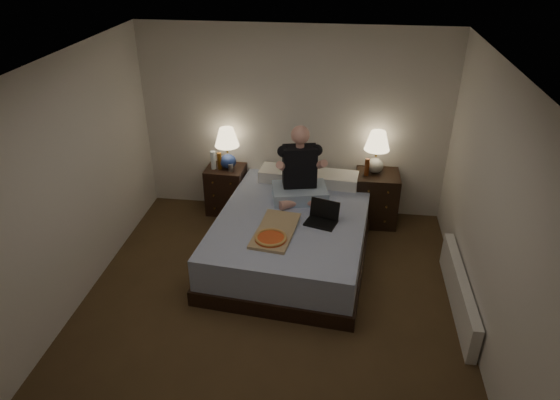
# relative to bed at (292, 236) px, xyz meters

# --- Properties ---
(floor) EXTENTS (4.00, 4.50, 0.00)m
(floor) POSITION_rel_bed_xyz_m (-0.12, -1.07, -0.28)
(floor) COLOR brown
(floor) RESTS_ON ground
(ceiling) EXTENTS (4.00, 4.50, 0.00)m
(ceiling) POSITION_rel_bed_xyz_m (-0.12, -1.07, 2.22)
(ceiling) COLOR white
(ceiling) RESTS_ON ground
(wall_back) EXTENTS (4.00, 0.00, 2.50)m
(wall_back) POSITION_rel_bed_xyz_m (-0.12, 1.18, 0.97)
(wall_back) COLOR silver
(wall_back) RESTS_ON ground
(wall_left) EXTENTS (0.00, 4.50, 2.50)m
(wall_left) POSITION_rel_bed_xyz_m (-2.12, -1.07, 0.97)
(wall_left) COLOR silver
(wall_left) RESTS_ON ground
(wall_right) EXTENTS (0.00, 4.50, 2.50)m
(wall_right) POSITION_rel_bed_xyz_m (1.88, -1.07, 0.97)
(wall_right) COLOR silver
(wall_right) RESTS_ON ground
(bed) EXTENTS (1.89, 2.39, 0.56)m
(bed) POSITION_rel_bed_xyz_m (0.00, 0.00, 0.00)
(bed) COLOR #576BAE
(bed) RESTS_ON floor
(nightstand_left) EXTENTS (0.52, 0.47, 0.65)m
(nightstand_left) POSITION_rel_bed_xyz_m (-1.02, 0.98, 0.05)
(nightstand_left) COLOR black
(nightstand_left) RESTS_ON floor
(nightstand_right) EXTENTS (0.56, 0.50, 0.71)m
(nightstand_right) POSITION_rel_bed_xyz_m (1.01, 0.94, 0.07)
(nightstand_right) COLOR black
(nightstand_right) RESTS_ON floor
(lamp_left) EXTENTS (0.37, 0.37, 0.56)m
(lamp_left) POSITION_rel_bed_xyz_m (-0.97, 0.98, 0.65)
(lamp_left) COLOR navy
(lamp_left) RESTS_ON nightstand_left
(lamp_right) EXTENTS (0.41, 0.41, 0.56)m
(lamp_right) POSITION_rel_bed_xyz_m (0.96, 0.98, 0.71)
(lamp_right) COLOR gray
(lamp_right) RESTS_ON nightstand_right
(water_bottle) EXTENTS (0.07, 0.07, 0.25)m
(water_bottle) POSITION_rel_bed_xyz_m (-1.16, 0.93, 0.50)
(water_bottle) COLOR white
(water_bottle) RESTS_ON nightstand_left
(soda_can) EXTENTS (0.07, 0.07, 0.10)m
(soda_can) POSITION_rel_bed_xyz_m (-0.92, 0.89, 0.42)
(soda_can) COLOR #B5B5B0
(soda_can) RESTS_ON nightstand_left
(beer_bottle_left) EXTENTS (0.06, 0.06, 0.23)m
(beer_bottle_left) POSITION_rel_bed_xyz_m (-1.08, 0.93, 0.49)
(beer_bottle_left) COLOR #5F370D
(beer_bottle_left) RESTS_ON nightstand_left
(beer_bottle_right) EXTENTS (0.06, 0.06, 0.23)m
(beer_bottle_right) POSITION_rel_bed_xyz_m (0.85, 0.88, 0.54)
(beer_bottle_right) COLOR #5B270D
(beer_bottle_right) RESTS_ON nightstand_right
(person) EXTENTS (0.76, 0.65, 0.93)m
(person) POSITION_rel_bed_xyz_m (0.04, 0.42, 0.74)
(person) COLOR black
(person) RESTS_ON bed
(laptop) EXTENTS (0.41, 0.37, 0.24)m
(laptop) POSITION_rel_bed_xyz_m (0.34, -0.13, 0.40)
(laptop) COLOR black
(laptop) RESTS_ON bed
(pizza_box) EXTENTS (0.50, 0.81, 0.08)m
(pizza_box) POSITION_rel_bed_xyz_m (-0.17, -0.57, 0.32)
(pizza_box) COLOR tan
(pizza_box) RESTS_ON bed
(radiator) EXTENTS (0.10, 1.60, 0.40)m
(radiator) POSITION_rel_bed_xyz_m (1.81, -0.69, -0.08)
(radiator) COLOR white
(radiator) RESTS_ON floor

